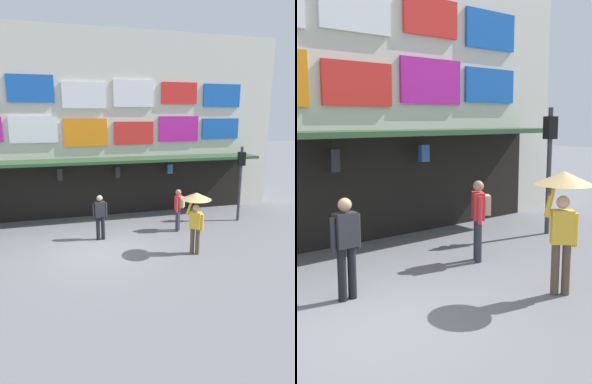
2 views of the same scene
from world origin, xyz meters
TOP-DOWN VIEW (x-y plane):
  - ground_plane at (0.00, 0.00)m, footprint 80.00×80.00m
  - shopfront at (-0.00, 4.57)m, footprint 18.00×2.60m
  - traffic_light_far at (6.22, 1.71)m, footprint 0.32×0.35m
  - pedestrian_in_purple at (0.16, 0.98)m, footprint 0.53×0.23m
  - pedestrian_in_green at (3.25, 1.13)m, footprint 0.47×0.48m
  - pedestrian_with_umbrella at (3.01, -1.08)m, footprint 0.96×0.96m

SIDE VIEW (x-z plane):
  - ground_plane at x=0.00m, z-range 0.00..0.00m
  - pedestrian_in_purple at x=0.16m, z-range 0.11..1.79m
  - pedestrian_in_green at x=3.25m, z-range 0.14..1.82m
  - pedestrian_with_umbrella at x=3.01m, z-range 0.60..2.68m
  - traffic_light_far at x=6.22m, z-range 0.54..3.74m
  - shopfront at x=0.00m, z-range -0.04..7.96m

